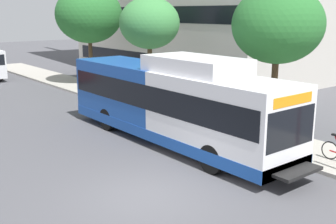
% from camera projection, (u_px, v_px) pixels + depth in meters
% --- Properties ---
extents(ground_plane, '(120.00, 120.00, 0.00)m').
position_uv_depth(ground_plane, '(41.00, 135.00, 18.41)').
color(ground_plane, '#4C4C51').
extents(sidewalk_curb, '(3.00, 56.00, 0.14)m').
position_uv_depth(sidewalk_curb, '(190.00, 118.00, 21.13)').
color(sidewalk_curb, '#A8A399').
rests_on(sidewalk_curb, ground).
extents(transit_bus, '(2.58, 12.25, 3.65)m').
position_uv_depth(transit_bus, '(172.00, 102.00, 17.07)').
color(transit_bus, white).
rests_on(transit_bus, ground).
extents(street_tree_near_stop, '(3.81, 3.81, 6.24)m').
position_uv_depth(street_tree_near_stop, '(278.00, 25.00, 17.39)').
color(street_tree_near_stop, '#4C3823').
rests_on(street_tree_near_stop, sidewalk_curb).
extents(street_tree_mid_block, '(3.52, 3.52, 6.00)m').
position_uv_depth(street_tree_mid_block, '(149.00, 23.00, 24.34)').
color(street_tree_mid_block, '#4C3823').
rests_on(street_tree_mid_block, sidewalk_curb).
extents(street_tree_far_block, '(4.74, 4.74, 6.97)m').
position_uv_depth(street_tree_far_block, '(89.00, 15.00, 29.84)').
color(street_tree_far_block, '#4C3823').
rests_on(street_tree_far_block, sidewalk_curb).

